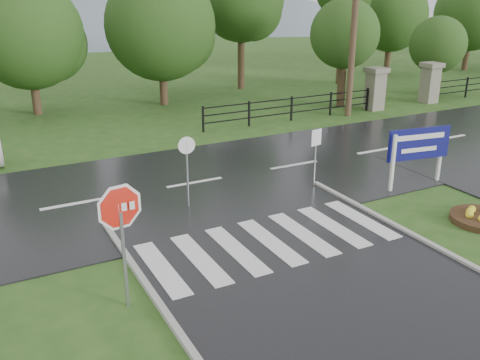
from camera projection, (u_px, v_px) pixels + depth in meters
ground at (410, 354)px, 9.76m from camera, size 120.00×120.00×0.00m
main_road at (195, 184)px, 18.07m from camera, size 90.00×8.00×0.04m
crosswalk at (270, 241)px, 13.89m from camera, size 6.50×2.80×0.02m
pillar_west at (375, 88)px, 28.32m from camera, size 1.00×1.00×2.24m
pillar_east at (430, 82)px, 30.07m from camera, size 1.00×1.00×2.24m
fence_west at (292, 106)px, 26.19m from camera, size 9.58×0.08×1.20m
hills at (59, 160)px, 70.65m from camera, size 102.00×48.00×48.00m
treeline at (113, 104)px, 30.14m from camera, size 83.20×5.20×10.00m
stop_sign at (121, 219)px, 10.54m from camera, size 1.27×0.25×2.88m
estate_billboard at (419, 147)px, 17.36m from camera, size 2.28×0.42×2.01m
reg_sign_small at (316, 146)px, 17.29m from camera, size 0.43×0.11×1.98m
reg_sign_round at (187, 163)px, 15.65m from camera, size 0.52×0.08×2.22m
utility_pole_east at (355, 16)px, 25.70m from camera, size 1.71×0.32×9.61m
entrance_tree_left at (345, 34)px, 28.18m from camera, size 3.66×3.66×5.72m
entrance_tree_right at (438, 45)px, 31.53m from camera, size 3.31×3.31×4.64m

